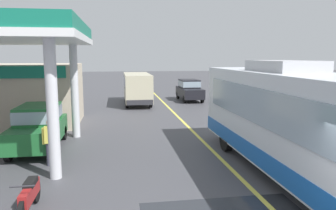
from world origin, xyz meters
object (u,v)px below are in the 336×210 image
Objects in this scene: minibus_opposing_lane at (137,86)px; pedestrian_near_pump at (50,140)px; car_trailing_behind_bus at (189,89)px; car_at_pump at (39,125)px; coach_bus_main at (297,125)px; motorcycle_parked_forecourt at (30,195)px.

pedestrian_near_pump is at bearing -105.05° from minibus_opposing_lane.
car_trailing_behind_bus is at bearing 61.91° from pedestrian_near_pump.
car_at_pump is at bearing 111.35° from pedestrian_near_pump.
coach_bus_main reaches higher than car_at_pump.
coach_bus_main is at bearing -92.31° from car_trailing_behind_bus.
pedestrian_near_pump is (-7.82, 2.50, -0.79)m from coach_bus_main.
minibus_opposing_lane is (-3.89, 17.13, -0.25)m from coach_bus_main.
coach_bus_main reaches higher than minibus_opposing_lane.
car_at_pump is at bearing 100.36° from motorcycle_parked_forecourt.
car_at_pump reaches higher than pedestrian_near_pump.
motorcycle_parked_forecourt is 1.08× the size of pedestrian_near_pump.
coach_bus_main is 18.59m from car_trailing_behind_bus.
car_at_pump is 2.33× the size of motorcycle_parked_forecourt.
coach_bus_main is 9.99m from car_at_pump.
motorcycle_parked_forecourt is at bearing -87.24° from pedestrian_near_pump.
coach_bus_main is 8.25m from pedestrian_near_pump.
minibus_opposing_lane reaches higher than car_trailing_behind_bus.
motorcycle_parked_forecourt is at bearing -101.69° from minibus_opposing_lane.
pedestrian_near_pump is 18.21m from car_trailing_behind_bus.
car_trailing_behind_bus is (8.40, 19.63, 0.57)m from motorcycle_parked_forecourt.
coach_bus_main is 1.80× the size of minibus_opposing_lane.
coach_bus_main is 17.57m from minibus_opposing_lane.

